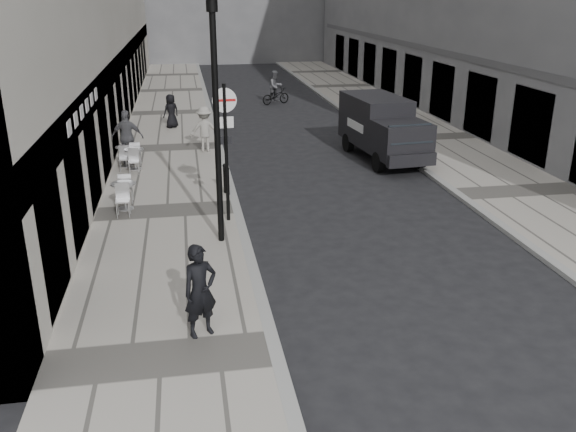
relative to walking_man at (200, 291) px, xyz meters
name	(u,v)px	position (x,y,z in m)	size (l,w,h in m)	color
sidewalk	(170,149)	(-0.75, 14.62, -0.95)	(4.00, 60.00, 0.12)	gray
far_sidewalk	(427,138)	(10.25, 14.62, -0.95)	(4.00, 60.00, 0.12)	gray
walking_man	(200,291)	(0.00, 0.00, 0.00)	(0.65, 0.42, 1.77)	black
sign_post	(226,135)	(0.94, 5.90, 1.50)	(0.64, 0.11, 3.73)	black
lamppost	(216,113)	(0.65, 4.46, 2.37)	(0.26, 0.26, 5.85)	black
bollard_near	(228,182)	(1.10, 8.11, -0.47)	(0.11, 0.11, 0.83)	black
bollard_far	(225,179)	(1.04, 8.33, -0.45)	(0.12, 0.12, 0.87)	black
panel_van	(382,125)	(7.23, 11.91, 0.29)	(2.27, 5.04, 2.30)	black
cyclist	(276,91)	(5.07, 24.41, -0.27)	(1.83, 1.28, 1.88)	black
pedestrian_a	(127,137)	(-2.18, 12.37, 0.09)	(1.15, 0.48, 1.96)	#505054
pedestrian_b	(205,129)	(0.65, 13.72, 0.00)	(1.14, 0.65, 1.76)	gray
pedestrian_c	(171,111)	(-0.69, 18.42, -0.12)	(0.75, 0.49, 1.53)	black
cafe_table_near	(124,194)	(-1.94, 7.29, -0.42)	(0.72, 1.62, 0.92)	silver
cafe_table_mid	(126,155)	(-2.26, 11.96, -0.45)	(0.67, 1.52, 0.87)	silver
cafe_table_far	(135,157)	(-1.92, 11.52, -0.45)	(0.68, 1.53, 0.87)	silver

